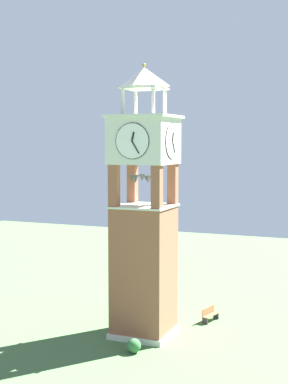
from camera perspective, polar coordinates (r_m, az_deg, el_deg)
ground at (r=36.88m, az=0.00°, el=-14.02°), size 80.00×80.00×0.00m
clock_tower at (r=35.24m, az=0.00°, el=-3.27°), size 3.91×3.91×16.75m
park_bench at (r=39.50m, az=6.58°, el=-12.01°), size 0.83×1.66×0.95m
lamp_post at (r=41.42m, az=1.46°, el=-8.34°), size 0.36×0.36×3.51m
trash_bin at (r=39.96m, az=-2.01°, el=-11.91°), size 0.52×0.52×0.80m
shrub_near_entry at (r=33.80m, az=-1.02°, el=-15.07°), size 0.81×0.81×0.83m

